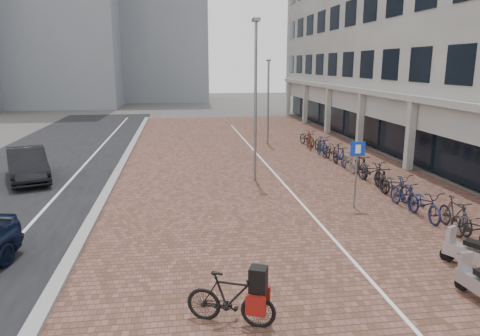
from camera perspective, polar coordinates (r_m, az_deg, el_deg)
name	(u,v)px	position (r m, az deg, el deg)	size (l,w,h in m)	color
ground	(274,275)	(11.24, 4.35, -13.47)	(140.00, 140.00, 0.00)	#474442
plaza_brick	(263,165)	(22.77, 2.90, 0.40)	(14.50, 42.00, 0.04)	brown
street_asphalt	(36,172)	(23.39, -24.62, -0.47)	(8.00, 50.00, 0.03)	black
curb	(120,168)	(22.55, -15.11, -0.01)	(0.35, 42.00, 0.14)	gray
lane_line	(79,170)	(22.88, -19.83, -0.28)	(0.12, 44.00, 0.00)	white
parking_line	(266,164)	(22.80, 3.39, 0.48)	(0.10, 30.00, 0.00)	white
office_building	(435,4)	(30.13, 23.66, 18.62)	(8.40, 40.00, 15.00)	#ADADA7
car_dark	(27,165)	(21.71, -25.54, 0.40)	(1.52, 4.36, 1.44)	black
hero_bike	(231,298)	(9.08, -1.21, -16.27)	(1.87, 1.16, 1.28)	black
scooter_front	(469,250)	(12.65, 27.25, -9.35)	(0.46, 1.46, 1.01)	#BAB9BF
parking_sign	(357,164)	(16.10, 14.69, 0.48)	(0.50, 0.12, 2.41)	slate
lamp_near	(255,103)	(19.25, 1.99, 8.29)	(0.12, 0.12, 6.80)	gray
lamp_far	(268,103)	(28.30, 3.61, 8.25)	(0.12, 0.12, 5.25)	slate
bike_row	(358,166)	(21.00, 14.88, 0.31)	(1.18, 18.12, 1.05)	black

